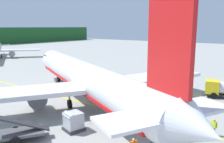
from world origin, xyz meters
The scene contains 5 objects.
ground centered at (0.00, 48.00, -0.10)m, with size 240.00×320.00×0.20m, color #999993.
airliner_foreground centered at (-9.82, 20.40, 3.39)m, with size 32.74×38.77×11.90m.
cargo_container_near centered at (-16.86, 15.69, 0.92)m, with size 2.15×2.15×1.94m.
crew_loader_right centered at (-9.96, 4.39, 0.96)m, with size 0.35×0.61×1.63m.
apron_guide_line centered at (-9.97, 15.91, 0.01)m, with size 0.30×60.00×0.01m, color yellow.
Camera 1 is at (-32.30, -0.47, 9.98)m, focal length 38.52 mm.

